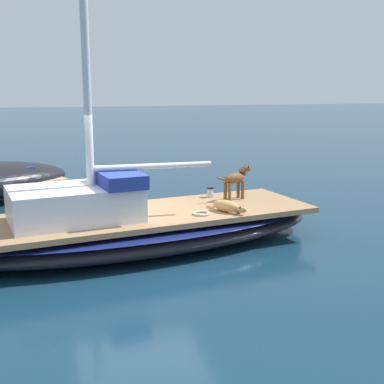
% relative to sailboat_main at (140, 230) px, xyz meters
% --- Properties ---
extents(ground_plane, '(120.00, 120.00, 0.00)m').
position_rel_sailboat_main_xyz_m(ground_plane, '(0.00, 0.00, -0.34)').
color(ground_plane, '#143347').
extents(sailboat_main, '(3.72, 7.56, 0.66)m').
position_rel_sailboat_main_xyz_m(sailboat_main, '(0.00, 0.00, 0.00)').
color(sailboat_main, black).
rests_on(sailboat_main, ground).
extents(mast_main, '(0.14, 2.27, 6.20)m').
position_rel_sailboat_main_xyz_m(mast_main, '(-0.16, 0.72, 3.09)').
color(mast_main, silver).
rests_on(mast_main, sailboat_main).
extents(cabin_house, '(1.76, 2.43, 0.84)m').
position_rel_sailboat_main_xyz_m(cabin_house, '(-0.21, 1.10, 0.67)').
color(cabin_house, silver).
rests_on(cabin_house, sailboat_main).
extents(dog_tan, '(0.85, 0.58, 0.22)m').
position_rel_sailboat_main_xyz_m(dog_tan, '(-0.32, -1.61, 0.43)').
color(dog_tan, tan).
rests_on(dog_tan, sailboat_main).
extents(dog_brown, '(0.44, 0.90, 0.70)m').
position_rel_sailboat_main_xyz_m(dog_brown, '(0.69, -2.12, 0.75)').
color(dog_brown, brown).
rests_on(dog_brown, sailboat_main).
extents(deck_winch, '(0.16, 0.16, 0.21)m').
position_rel_sailboat_main_xyz_m(deck_winch, '(1.02, -1.67, 0.42)').
color(deck_winch, '#B7B7BC').
rests_on(deck_winch, sailboat_main).
extents(coiled_rope, '(0.32, 0.32, 0.04)m').
position_rel_sailboat_main_xyz_m(coiled_rope, '(-0.38, -1.08, 0.35)').
color(coiled_rope, beige).
rests_on(coiled_rope, sailboat_main).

